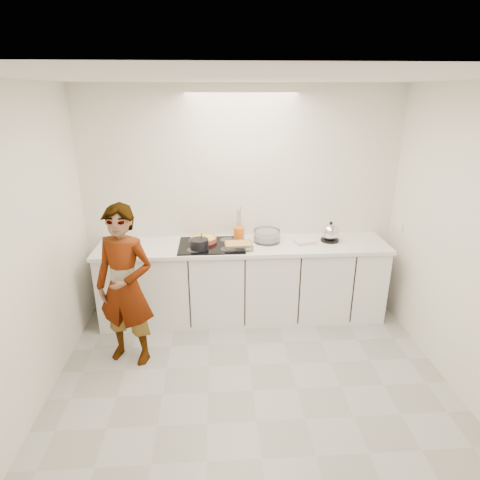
{
  "coord_description": "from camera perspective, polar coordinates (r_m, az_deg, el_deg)",
  "views": [
    {
      "loc": [
        -0.29,
        -2.87,
        2.52
      ],
      "look_at": [
        -0.05,
        1.05,
        1.05
      ],
      "focal_mm": 30.0,
      "sensor_mm": 36.0,
      "label": 1
    }
  ],
  "objects": [
    {
      "name": "saucepan",
      "position": [
        4.31,
        -5.8,
        -0.57
      ],
      "size": [
        0.2,
        0.2,
        0.19
      ],
      "color": "black",
      "rests_on": "hob"
    },
    {
      "name": "wall_back",
      "position": [
        4.64,
        0.2,
        5.28
      ],
      "size": [
        3.6,
        0.0,
        2.6
      ],
      "primitive_type": "cube",
      "color": "white",
      "rests_on": "ground"
    },
    {
      "name": "wall_left",
      "position": [
        3.46,
        -29.07,
        -2.82
      ],
      "size": [
        0.0,
        3.2,
        2.6
      ],
      "primitive_type": "cube",
      "color": "white",
      "rests_on": "ground"
    },
    {
      "name": "cook",
      "position": [
        3.93,
        -16.02,
        -6.38
      ],
      "size": [
        0.67,
        0.54,
        1.59
      ],
      "primitive_type": "imported",
      "rotation": [
        0.0,
        0.0,
        -0.31
      ],
      "color": "white",
      "rests_on": "floor"
    },
    {
      "name": "base_cabinets",
      "position": [
        4.65,
        0.44,
        -6.1
      ],
      "size": [
        3.2,
        0.58,
        0.87
      ],
      "primitive_type": "cube",
      "color": "white",
      "rests_on": "floor"
    },
    {
      "name": "ceiling",
      "position": [
        2.89,
        2.46,
        22.09
      ],
      "size": [
        3.6,
        3.2,
        0.0
      ],
      "primitive_type": "cube",
      "color": "white",
      "rests_on": "wall_back"
    },
    {
      "name": "tart_dish",
      "position": [
        4.52,
        -5.2,
        0.12
      ],
      "size": [
        0.39,
        0.39,
        0.05
      ],
      "color": "#C94F3B",
      "rests_on": "hob"
    },
    {
      "name": "mixing_bowl",
      "position": [
        4.54,
        3.83,
        0.54
      ],
      "size": [
        0.39,
        0.39,
        0.14
      ],
      "color": "silver",
      "rests_on": "countertop"
    },
    {
      "name": "utensil_crock",
      "position": [
        4.59,
        -0.13,
        0.95
      ],
      "size": [
        0.15,
        0.15,
        0.15
      ],
      "primitive_type": "cylinder",
      "rotation": [
        0.0,
        0.0,
        -0.33
      ],
      "color": "orange",
      "rests_on": "countertop"
    },
    {
      "name": "hob",
      "position": [
        4.43,
        -4.04,
        -0.75
      ],
      "size": [
        0.72,
        0.54,
        0.01
      ],
      "primitive_type": "cube",
      "color": "black",
      "rests_on": "countertop"
    },
    {
      "name": "floor",
      "position": [
        3.83,
        1.84,
        -20.62
      ],
      "size": [
        3.6,
        3.2,
        0.0
      ],
      "primitive_type": "cube",
      "color": "#A8A8A8",
      "rests_on": "ground"
    },
    {
      "name": "tea_towel",
      "position": [
        4.56,
        9.17,
        -0.21
      ],
      "size": [
        0.25,
        0.21,
        0.04
      ],
      "primitive_type": "cube",
      "rotation": [
        0.0,
        0.0,
        0.24
      ],
      "color": "white",
      "rests_on": "countertop"
    },
    {
      "name": "wall_front",
      "position": [
        1.79,
        7.46,
        -22.74
      ],
      "size": [
        3.6,
        0.0,
        2.6
      ],
      "primitive_type": "cube",
      "color": "white",
      "rests_on": "ground"
    },
    {
      "name": "countertop",
      "position": [
        4.47,
        0.46,
        -0.88
      ],
      "size": [
        3.24,
        0.64,
        0.04
      ],
      "primitive_type": "cube",
      "color": "white",
      "rests_on": "base_cabinets"
    },
    {
      "name": "wall_right",
      "position": [
        3.77,
        30.41,
        -1.34
      ],
      "size": [
        0.02,
        3.2,
        2.6
      ],
      "color": "white",
      "rests_on": "ground"
    },
    {
      "name": "baking_dish",
      "position": [
        4.32,
        -0.27,
        -0.73
      ],
      "size": [
        0.31,
        0.24,
        0.06
      ],
      "color": "silver",
      "rests_on": "hob"
    },
    {
      "name": "kettle",
      "position": [
        4.65,
        12.71,
        1.0
      ],
      "size": [
        0.23,
        0.23,
        0.23
      ],
      "color": "black",
      "rests_on": "countertop"
    }
  ]
}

